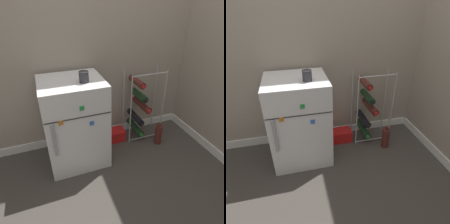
{
  "view_description": "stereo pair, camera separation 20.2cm",
  "coord_description": "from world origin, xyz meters",
  "views": [
    {
      "loc": [
        -0.61,
        -1.15,
        1.43
      ],
      "look_at": [
        -0.0,
        0.48,
        0.42
      ],
      "focal_mm": 32.0,
      "sensor_mm": 36.0,
      "label": 1
    },
    {
      "loc": [
        -0.42,
        -1.21,
        1.43
      ],
      "look_at": [
        -0.0,
        0.48,
        0.42
      ],
      "focal_mm": 32.0,
      "sensor_mm": 36.0,
      "label": 2
    }
  ],
  "objects": [
    {
      "name": "ground_plane",
      "position": [
        0.0,
        0.0,
        0.0
      ],
      "size": [
        14.0,
        14.0,
        0.0
      ],
      "primitive_type": "plane",
      "color": "#423D38"
    },
    {
      "name": "wall_back",
      "position": [
        0.0,
        0.73,
        1.24
      ],
      "size": [
        6.88,
        0.07,
        2.5
      ],
      "color": "#9E9384",
      "rests_on": "ground_plane"
    },
    {
      "name": "mini_fridge",
      "position": [
        -0.39,
        0.42,
        0.42
      ],
      "size": [
        0.54,
        0.52,
        0.84
      ],
      "color": "white",
      "rests_on": "ground_plane"
    },
    {
      "name": "wine_rack",
      "position": [
        0.33,
        0.54,
        0.38
      ],
      "size": [
        0.4,
        0.33,
        0.8
      ],
      "color": "#B2B2B7",
      "rests_on": "ground_plane"
    },
    {
      "name": "soda_box",
      "position": [
        0.04,
        0.56,
        0.07
      ],
      "size": [
        0.24,
        0.15,
        0.13
      ],
      "color": "red",
      "rests_on": "ground_plane"
    },
    {
      "name": "fridge_top_cup",
      "position": [
        -0.29,
        0.34,
        0.88
      ],
      "size": [
        0.08,
        0.08,
        0.09
      ],
      "color": "#28282D",
      "rests_on": "mini_fridge"
    },
    {
      "name": "loose_bottle_floor",
      "position": [
        0.49,
        0.33,
        0.11
      ],
      "size": [
        0.08,
        0.08,
        0.26
      ],
      "color": "#56231E",
      "rests_on": "ground_plane"
    }
  ]
}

